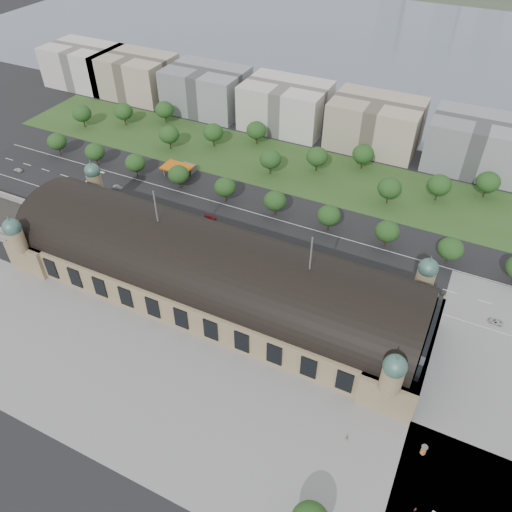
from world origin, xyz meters
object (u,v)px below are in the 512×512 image
at_px(advertising_column, 424,450).
at_px(pedestrian_1, 415,510).
at_px(parked_car_6, 200,244).
at_px(traffic_car_1, 118,187).
at_px(parked_car_1, 112,210).
at_px(parked_car_4, 165,233).
at_px(traffic_car_6, 495,322).
at_px(parked_car_5, 161,225).
at_px(traffic_car_3, 211,217).
at_px(parked_car_0, 85,201).
at_px(bus_west, 195,230).
at_px(traffic_car_4, 280,245).
at_px(parked_car_2, 106,207).
at_px(traffic_car_0, 18,170).
at_px(traffic_car_2, 149,213).
at_px(parked_car_3, 177,230).
at_px(bus_mid, 260,246).
at_px(pedestrian_0, 347,439).
at_px(petrol_station, 183,168).
at_px(bus_east, 275,252).

xyz_separation_m(advertising_column, pedestrian_1, (1.42, -15.89, -0.75)).
bearing_deg(parked_car_6, traffic_car_1, -130.89).
relative_size(parked_car_1, parked_car_4, 1.34).
relative_size(traffic_car_6, parked_car_5, 1.02).
xyz_separation_m(traffic_car_3, parked_car_0, (-56.56, -13.63, 0.06)).
relative_size(parked_car_6, bus_west, 0.40).
height_order(traffic_car_4, parked_car_2, parked_car_2).
bearing_deg(pedestrian_1, parked_car_5, 106.85).
height_order(traffic_car_0, pedestrian_1, pedestrian_1).
relative_size(traffic_car_2, parked_car_2, 0.94).
bearing_deg(parked_car_3, parked_car_1, -114.28).
bearing_deg(bus_west, traffic_car_6, -83.97).
xyz_separation_m(parked_car_1, parked_car_2, (-3.55, 0.63, -0.03)).
xyz_separation_m(parked_car_2, parked_car_6, (50.29, -4.00, -0.07)).
xyz_separation_m(traffic_car_4, parked_car_6, (-28.82, -13.51, 0.03)).
height_order(parked_car_2, advertising_column, advertising_column).
bearing_deg(parked_car_1, traffic_car_0, -131.07).
distance_m(parked_car_3, bus_mid, 36.01).
bearing_deg(pedestrian_0, parked_car_1, 168.13).
distance_m(traffic_car_2, parked_car_5, 10.24).
relative_size(parked_car_0, bus_west, 0.43).
xyz_separation_m(traffic_car_1, pedestrian_1, (155.35, -84.41, 0.20)).
height_order(petrol_station, traffic_car_2, petrol_station).
height_order(parked_car_0, pedestrian_1, pedestrian_1).
distance_m(traffic_car_2, parked_car_0, 31.65).
bearing_deg(bus_west, traffic_car_4, -72.93).
xyz_separation_m(traffic_car_3, bus_east, (34.45, -10.00, 0.75)).
bearing_deg(traffic_car_3, parked_car_0, 98.74).
bearing_deg(bus_east, parked_car_1, 99.05).
bearing_deg(parked_car_2, parked_car_1, 47.92).
relative_size(parked_car_3, pedestrian_1, 2.41).
bearing_deg(bus_east, parked_car_3, 100.90).
relative_size(parked_car_3, advertising_column, 1.39).
relative_size(traffic_car_6, bus_west, 0.41).
bearing_deg(traffic_car_2, parked_car_1, -74.12).
bearing_deg(traffic_car_3, pedestrian_1, -133.04).
distance_m(traffic_car_2, bus_east, 59.73).
bearing_deg(parked_car_2, bus_mid, 61.56).
bearing_deg(bus_west, parked_car_0, 97.01).
distance_m(petrol_station, parked_car_5, 42.81).
relative_size(petrol_station, parked_car_3, 3.13).
xyz_separation_m(petrol_station, parked_car_0, (-26.09, -40.30, -2.14)).
xyz_separation_m(parked_car_1, parked_car_4, (29.96, -3.20, -0.09)).
xyz_separation_m(parked_car_5, advertising_column, (119.61, -53.10, 1.03)).
xyz_separation_m(parked_car_3, bus_mid, (35.69, 4.69, 0.87)).
xyz_separation_m(parked_car_4, bus_east, (45.79, 7.44, 0.81)).
relative_size(traffic_car_0, traffic_car_3, 0.91).
bearing_deg(traffic_car_3, traffic_car_4, -101.64).
height_order(traffic_car_4, parked_car_3, parked_car_3).
distance_m(traffic_car_3, pedestrian_1, 133.49).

